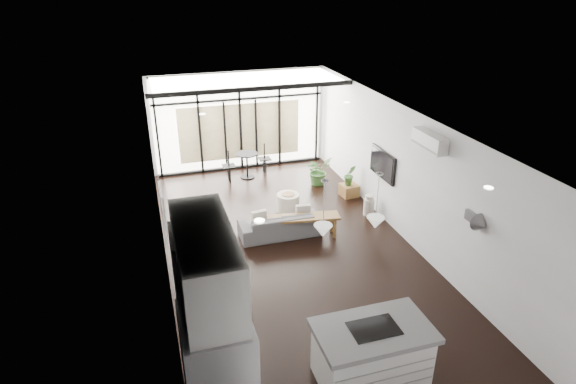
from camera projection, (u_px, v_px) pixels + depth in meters
floor at (292, 253)px, 9.91m from camera, size 5.00×10.00×0.00m
ceiling at (293, 121)px, 8.73m from camera, size 5.00×10.00×0.00m
wall_left at (160, 208)px, 8.66m from camera, size 0.02×10.00×2.80m
wall_right at (407, 176)px, 9.99m from camera, size 0.02×10.00×2.80m
wall_back at (239, 121)px, 13.66m from camera, size 5.00×0.02×2.80m
wall_front at (438, 384)px, 4.99m from camera, size 5.00×0.02×2.80m
glazing at (240, 122)px, 13.55m from camera, size 5.00×0.20×2.80m
skylight at (245, 79)px, 12.22m from camera, size 4.70×1.90×0.06m
neighbour_building at (240, 131)px, 13.74m from camera, size 3.50×0.02×1.60m
island at (372, 353)px, 6.71m from camera, size 1.61×0.96×0.88m
cooktop at (374, 328)px, 6.52m from camera, size 0.67×0.45×0.01m
appliance_column at (206, 320)px, 6.07m from camera, size 0.66×0.70×2.57m
upper_cabinets at (206, 264)px, 5.32m from camera, size 0.62×1.75×0.86m
pendant_left at (323, 231)px, 6.66m from camera, size 0.26×0.26×0.18m
pendant_right at (375, 223)px, 6.87m from camera, size 0.26×0.26×0.18m
sofa at (280, 221)px, 10.45m from camera, size 1.78×0.53×0.70m
console_bench at (304, 227)px, 10.41m from camera, size 1.58×0.61×0.49m
pouf at (288, 203)px, 11.54m from camera, size 0.60×0.60×0.44m
crate at (349, 190)px, 12.35m from camera, size 0.45×0.45×0.31m
plant_tall at (318, 173)px, 12.97m from camera, size 0.97×1.01×0.61m
plant_crate at (350, 180)px, 12.23m from camera, size 0.33×0.56×0.24m
milk_can at (369, 205)px, 11.36m from camera, size 0.28×0.28×0.50m
bistro_set at (247, 164)px, 13.34m from camera, size 1.79×1.05×0.81m
tv at (383, 164)px, 10.89m from camera, size 0.05×1.10×0.65m
ac_unit at (429, 141)px, 8.82m from camera, size 0.22×0.90×0.30m
framed_art at (163, 213)px, 8.17m from camera, size 0.04×0.70×0.90m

